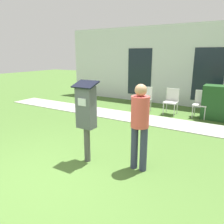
{
  "coord_description": "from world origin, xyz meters",
  "views": [
    {
      "loc": [
        2.57,
        -2.3,
        2.06
      ],
      "look_at": [
        0.6,
        0.96,
        1.05
      ],
      "focal_mm": 35.0,
      "sensor_mm": 36.0,
      "label": 1
    }
  ],
  "objects_px": {
    "parking_meter": "(86,112)",
    "person_standing": "(140,121)",
    "outdoor_chair_middle": "(172,99)",
    "outdoor_chair_right": "(201,102)",
    "outdoor_chair_left": "(145,97)"
  },
  "relations": [
    {
      "from": "outdoor_chair_middle",
      "to": "outdoor_chair_right",
      "type": "bearing_deg",
      "value": -16.57
    },
    {
      "from": "person_standing",
      "to": "outdoor_chair_middle",
      "type": "relative_size",
      "value": 1.76
    },
    {
      "from": "person_standing",
      "to": "parking_meter",
      "type": "bearing_deg",
      "value": 170.64
    },
    {
      "from": "parking_meter",
      "to": "outdoor_chair_middle",
      "type": "bearing_deg",
      "value": 84.81
    },
    {
      "from": "outdoor_chair_middle",
      "to": "outdoor_chair_right",
      "type": "relative_size",
      "value": 1.0
    },
    {
      "from": "outdoor_chair_right",
      "to": "outdoor_chair_middle",
      "type": "bearing_deg",
      "value": -168.86
    },
    {
      "from": "person_standing",
      "to": "outdoor_chair_middle",
      "type": "height_order",
      "value": "person_standing"
    },
    {
      "from": "outdoor_chair_left",
      "to": "outdoor_chair_right",
      "type": "xyz_separation_m",
      "value": [
        1.91,
        0.18,
        0.0
      ]
    },
    {
      "from": "parking_meter",
      "to": "outdoor_chair_middle",
      "type": "distance_m",
      "value": 4.4
    },
    {
      "from": "parking_meter",
      "to": "person_standing",
      "type": "relative_size",
      "value": 1.01
    },
    {
      "from": "parking_meter",
      "to": "outdoor_chair_left",
      "type": "bearing_deg",
      "value": 97.46
    },
    {
      "from": "parking_meter",
      "to": "outdoor_chair_right",
      "type": "height_order",
      "value": "parking_meter"
    },
    {
      "from": "person_standing",
      "to": "outdoor_chair_left",
      "type": "relative_size",
      "value": 1.76
    },
    {
      "from": "parking_meter",
      "to": "outdoor_chair_right",
      "type": "relative_size",
      "value": 1.77
    },
    {
      "from": "outdoor_chair_right",
      "to": "outdoor_chair_left",
      "type": "bearing_deg",
      "value": -169.28
    }
  ]
}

